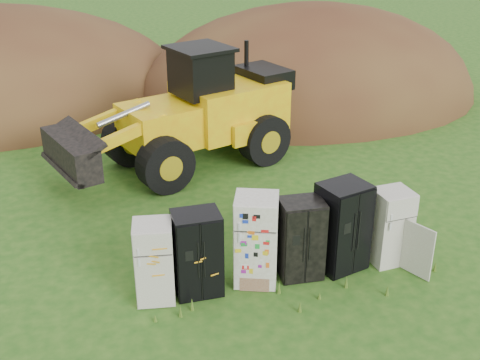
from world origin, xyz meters
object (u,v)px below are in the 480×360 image
(fridge_black_side, at_px, (197,253))
(wheel_loader, at_px, (175,112))
(fridge_black_right, at_px, (342,226))
(fridge_dark_mid, at_px, (301,239))
(fridge_sticker, at_px, (256,240))
(fridge_open_door, at_px, (390,227))
(fridge_leftmost, at_px, (154,262))

(fridge_black_side, bearing_deg, wheel_loader, 83.66)
(fridge_black_right, height_order, wheel_loader, wheel_loader)
(fridge_dark_mid, bearing_deg, fridge_sticker, -178.84)
(fridge_black_side, height_order, fridge_open_door, fridge_black_side)
(fridge_leftmost, height_order, fridge_black_side, fridge_black_side)
(fridge_leftmost, relative_size, wheel_loader, 0.23)
(fridge_dark_mid, height_order, wheel_loader, wheel_loader)
(fridge_leftmost, xyz_separation_m, fridge_open_door, (4.92, -0.05, 0.01))
(fridge_black_right, bearing_deg, fridge_sticker, 165.46)
(fridge_black_right, bearing_deg, fridge_dark_mid, 168.50)
(fridge_black_side, xyz_separation_m, fridge_dark_mid, (2.12, -0.01, -0.02))
(fridge_leftmost, bearing_deg, fridge_black_right, 9.90)
(fridge_sticker, distance_m, fridge_black_right, 1.84)
(fridge_black_side, relative_size, fridge_open_door, 1.05)
(fridge_sticker, bearing_deg, fridge_black_side, -157.15)
(fridge_black_right, bearing_deg, fridge_open_door, -19.07)
(fridge_black_side, distance_m, fridge_black_right, 3.03)
(fridge_sticker, relative_size, fridge_black_right, 0.99)
(fridge_sticker, xyz_separation_m, fridge_open_door, (2.90, -0.08, -0.12))
(fridge_leftmost, bearing_deg, fridge_dark_mid, 9.09)
(fridge_black_side, relative_size, wheel_loader, 0.24)
(fridge_sticker, height_order, fridge_black_right, fridge_black_right)
(fridge_sticker, bearing_deg, fridge_black_right, 21.30)
(fridge_dark_mid, bearing_deg, fridge_leftmost, -176.21)
(fridge_sticker, bearing_deg, fridge_open_door, 19.63)
(fridge_leftmost, distance_m, fridge_sticker, 2.02)
(wheel_loader, bearing_deg, fridge_sticker, -104.34)
(fridge_leftmost, height_order, fridge_sticker, fridge_sticker)
(fridge_leftmost, relative_size, fridge_black_side, 0.95)
(fridge_leftmost, relative_size, fridge_dark_mid, 0.97)
(fridge_sticker, bearing_deg, fridge_dark_mid, 18.29)
(fridge_leftmost, relative_size, fridge_sticker, 0.87)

